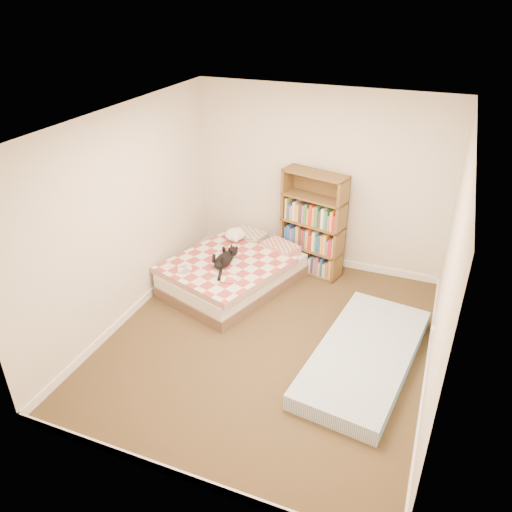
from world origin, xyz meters
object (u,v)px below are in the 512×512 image
at_px(bookshelf, 312,235).
at_px(floor_mattress, 364,356).
at_px(bed, 234,271).
at_px(white_dog, 235,235).
at_px(black_cat, 225,258).

xyz_separation_m(bookshelf, floor_mattress, (1.09, -1.72, -0.45)).
relative_size(bed, white_dog, 5.38).
bearing_deg(bed, black_cat, -83.23).
bearing_deg(bookshelf, black_cat, -118.42).
height_order(bed, floor_mattress, bed).
height_order(bookshelf, white_dog, bookshelf).
height_order(floor_mattress, black_cat, black_cat).
distance_m(bookshelf, floor_mattress, 2.09).
distance_m(floor_mattress, black_cat, 2.16).
distance_m(bed, floor_mattress, 2.16).
distance_m(bookshelf, white_dog, 1.08).
xyz_separation_m(bed, bookshelf, (0.85, 0.78, 0.33)).
xyz_separation_m(bed, white_dog, (-0.19, 0.49, 0.29)).
height_order(bed, bookshelf, bookshelf).
bearing_deg(bed, floor_mattress, -7.47).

